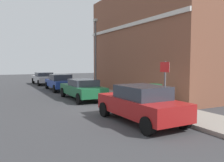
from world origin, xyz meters
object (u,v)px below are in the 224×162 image
Objects in this scene: car_blue at (60,82)px; utility_cabinet at (156,96)px; car_green at (82,89)px; car_red at (141,103)px; lamppost at (96,51)px; street_sign at (165,79)px; car_silver at (44,78)px; bollard_near_cabinet at (138,91)px.

car_blue is 10.62m from utility_cabinet.
car_green is 1.03× the size of car_blue.
car_green is at bearing -179.70° from car_blue.
car_red is 0.75× the size of lamppost.
street_sign is 9.72m from lamppost.
car_blue is (-0.03, 12.36, -0.05)m from car_red.
car_red is 1.75m from street_sign.
lamppost is at bearing -165.81° from car_silver.
car_silver is 3.76× the size of utility_cabinet.
bollard_near_cabinet is at bearing 75.48° from street_sign.
car_green is 3.75m from bollard_near_cabinet.
car_silver is 1.88× the size of street_sign.
lamppost is at bearing -14.45° from car_red.
bollard_near_cabinet is 0.18× the size of lamppost.
car_red is at bearing -179.71° from car_green.
utility_cabinet is at bearing -166.77° from car_blue.
bollard_near_cabinet is (2.59, -14.80, 0.01)m from car_silver.
car_red is at bearing -167.96° from street_sign.
car_green is 0.78× the size of lamppost.
bollard_near_cabinet is at bearing -171.58° from car_silver.
car_red is at bearing -121.99° from bollard_near_cabinet.
car_blue is at bearing 132.30° from lamppost.
utility_cabinet is (2.49, -16.61, -0.01)m from car_silver.
car_silver is 4.16× the size of bollard_near_cabinet.
street_sign is at bearing -104.52° from bollard_near_cabinet.
bollard_near_cabinet is at bearing -139.67° from car_green.
car_green is (-0.07, 6.65, -0.07)m from car_red.
utility_cabinet is 8.29m from lamppost.
car_red is 0.99× the size of car_silver.
car_blue is 1.01× the size of car_silver.
utility_cabinet is 0.50× the size of street_sign.
car_green is at bearing -125.69° from lamppost.
car_green reaches higher than utility_cabinet.
lamppost is (0.77, 9.55, 1.64)m from street_sign.
car_blue is 12.18m from street_sign.
lamppost is (2.31, 3.22, 2.61)m from car_green.
bollard_near_cabinet is 6.60m from lamppost.
car_red is 10.43m from lamppost.
car_silver is 0.76× the size of lamppost.
street_sign is (1.54, -6.33, 0.96)m from car_green.
utility_cabinet is at bearing -153.56° from car_green.
car_blue is 8.90m from bollard_near_cabinet.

